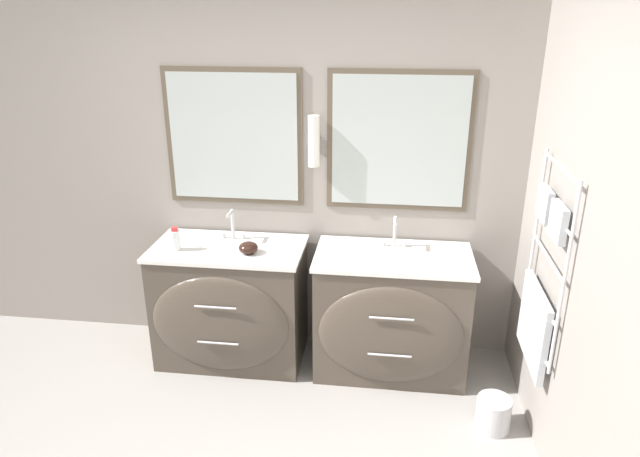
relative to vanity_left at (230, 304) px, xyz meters
The scene contains 9 objects.
wall_back 0.99m from the vanity_left, 52.15° to the left, with size 4.95×0.16×2.60m.
wall_right 2.24m from the vanity_left, 17.56° to the right, with size 0.13×3.65×2.60m.
vanity_left is the anchor object (origin of this frame).
vanity_right 1.11m from the vanity_left, ahead, with size 1.02×0.64×0.85m.
faucet_left 0.54m from the vanity_left, 90.00° to the left, with size 0.17×0.13×0.21m.
faucet_right 1.23m from the vanity_left, ahead, with size 0.17×0.13×0.21m.
toiletry_bottle 0.59m from the vanity_left, 169.94° to the right, with size 0.07×0.07×0.16m.
amenity_bowl 0.48m from the vanity_left, 16.03° to the right, with size 0.13×0.13×0.08m.
waste_bin 1.83m from the vanity_left, 16.76° to the right, with size 0.21×0.21×0.21m.
Camera 1 is at (0.78, -1.94, 2.34)m, focal length 32.00 mm.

